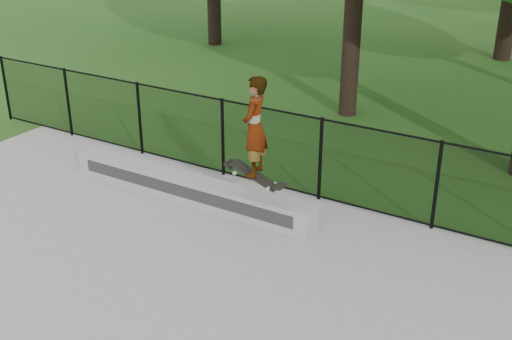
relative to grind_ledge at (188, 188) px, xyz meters
The scene contains 3 objects.
grind_ledge is the anchor object (origin of this frame).
skater_airborne 2.13m from the grind_ledge, 10.24° to the right, with size 0.80×0.63×1.76m.
chainlink_fence 2.33m from the grind_ledge, 31.98° to the left, with size 16.06×0.06×1.50m.
Camera 1 is at (4.28, -3.22, 5.07)m, focal length 45.00 mm.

